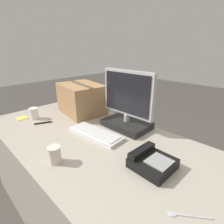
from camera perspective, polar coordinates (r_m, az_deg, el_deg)
name	(u,v)px	position (r m, az deg, el deg)	size (l,w,h in m)	color
ground_plane	(95,212)	(1.70, -5.68, -29.84)	(12.00, 12.00, 0.00)	#47423D
office_desk	(93,178)	(1.44, -6.21, -20.73)	(1.80, 0.90, 0.72)	#A89E8E
monitor	(127,108)	(1.32, 4.91, 1.28)	(0.44, 0.25, 0.44)	black
keyboard	(96,134)	(1.25, -5.26, -7.01)	(0.42, 0.18, 0.03)	silver
desk_phone	(152,162)	(0.96, 12.82, -15.55)	(0.21, 0.20, 0.08)	black
paper_cup_left	(34,113)	(1.65, -24.14, -0.40)	(0.07, 0.07, 0.10)	white
paper_cup_right	(55,155)	(1.01, -18.22, -13.06)	(0.07, 0.07, 0.09)	beige
spoon	(182,215)	(0.80, 22.00, -28.77)	(0.14, 0.11, 0.00)	#B2B2B7
cardboard_box	(82,99)	(1.65, -9.92, 4.34)	(0.47, 0.38, 0.27)	#9E754C
pen_marker	(43,123)	(1.54, -21.57, -3.28)	(0.07, 0.13, 0.01)	black
sticky_note_pad	(22,118)	(1.72, -27.27, -1.77)	(0.08, 0.08, 0.01)	#E5DB4C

